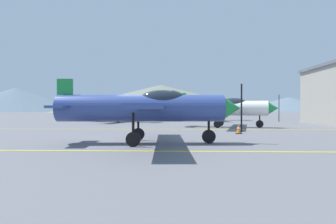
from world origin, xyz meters
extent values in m
plane|color=slate|center=(0.00, 0.00, 0.00)|extent=(400.00, 400.00, 0.00)
cube|color=yellow|center=(0.00, -3.55, 0.01)|extent=(80.00, 0.16, 0.01)
cube|color=yellow|center=(0.00, 7.70, 0.01)|extent=(80.00, 0.16, 0.01)
cylinder|color=#33478C|center=(-0.16, -1.10, 1.56)|extent=(7.35, 1.54, 1.18)
cone|color=#1E8C3F|center=(3.86, -0.90, 1.56)|extent=(0.80, 1.04, 1.00)
cube|color=black|center=(4.29, -0.88, 1.56)|extent=(0.05, 0.13, 2.15)
ellipsoid|color=#1E2833|center=(0.81, -1.05, 1.91)|extent=(2.19, 1.07, 0.97)
cube|color=#33478C|center=(0.27, -1.07, 1.61)|extent=(1.65, 9.49, 0.17)
cube|color=#33478C|center=(-3.48, -1.26, 1.61)|extent=(0.89, 2.83, 0.11)
cube|color=#1E8C3F|center=(-3.48, -1.26, 2.20)|extent=(0.68, 0.16, 1.29)
cylinder|color=black|center=(2.85, -0.95, 0.84)|extent=(0.11, 0.11, 1.08)
cylinder|color=black|center=(2.85, -0.95, 0.30)|extent=(0.61, 0.16, 0.60)
cylinder|color=black|center=(-0.31, -2.29, 0.84)|extent=(0.11, 0.11, 1.08)
cylinder|color=black|center=(-0.31, -2.29, 0.30)|extent=(0.61, 0.16, 0.60)
cylinder|color=black|center=(-0.43, 0.07, 0.84)|extent=(0.11, 0.11, 1.08)
cylinder|color=black|center=(-0.43, 0.07, 0.30)|extent=(0.61, 0.16, 0.60)
cylinder|color=white|center=(5.02, 10.68, 1.56)|extent=(7.38, 2.79, 1.18)
cone|color=#1E8C3F|center=(8.94, 9.78, 1.56)|extent=(0.96, 1.15, 1.00)
cube|color=black|center=(9.36, 9.68, 1.56)|extent=(0.07, 0.14, 2.15)
ellipsoid|color=#1E2833|center=(5.96, 10.46, 1.91)|extent=(2.31, 1.42, 0.97)
cube|color=white|center=(5.44, 10.58, 1.61)|extent=(3.27, 9.47, 0.17)
cube|color=white|center=(1.77, 11.43, 1.61)|extent=(1.36, 2.89, 0.11)
cube|color=#1E8C3F|center=(1.77, 11.43, 2.20)|extent=(0.69, 0.28, 1.29)
cylinder|color=black|center=(7.95, 10.01, 0.84)|extent=(0.11, 0.11, 1.08)
cylinder|color=black|center=(7.95, 10.01, 0.30)|extent=(0.61, 0.26, 0.60)
cylinder|color=black|center=(4.54, 9.58, 0.84)|extent=(0.11, 0.11, 1.08)
cylinder|color=black|center=(4.54, 9.58, 0.30)|extent=(0.61, 0.26, 0.60)
cylinder|color=black|center=(5.07, 11.88, 0.84)|extent=(0.11, 0.11, 1.08)
cylinder|color=black|center=(5.07, 11.88, 0.30)|extent=(0.61, 0.26, 0.60)
cylinder|color=#33478C|center=(-5.10, 19.53, 1.56)|extent=(7.38, 2.78, 1.18)
cone|color=#1E8C3F|center=(-9.03, 20.43, 1.56)|extent=(0.96, 1.15, 1.00)
cube|color=black|center=(-9.45, 20.52, 1.56)|extent=(0.07, 0.14, 2.15)
ellipsoid|color=#1E2833|center=(-6.05, 19.75, 1.91)|extent=(2.31, 1.42, 0.97)
cube|color=#33478C|center=(-5.52, 19.63, 1.61)|extent=(3.26, 9.47, 0.17)
cube|color=#33478C|center=(-1.86, 18.79, 1.61)|extent=(1.35, 2.89, 0.11)
cube|color=#1E8C3F|center=(-1.86, 18.79, 2.20)|extent=(0.69, 0.28, 1.29)
cylinder|color=black|center=(-8.03, 20.20, 0.84)|extent=(0.11, 0.11, 1.08)
cylinder|color=black|center=(-8.03, 20.20, 0.30)|extent=(0.61, 0.26, 0.60)
cylinder|color=black|center=(-4.63, 20.64, 0.84)|extent=(0.11, 0.11, 1.08)
cylinder|color=black|center=(-4.63, 20.64, 0.30)|extent=(0.61, 0.26, 0.60)
cylinder|color=black|center=(-5.16, 18.33, 0.84)|extent=(0.11, 0.11, 1.08)
cylinder|color=black|center=(-5.16, 18.33, 0.30)|extent=(0.61, 0.26, 0.60)
cylinder|color=silver|center=(5.93, 24.41, 1.56)|extent=(7.38, 1.95, 1.18)
cone|color=#F2A519|center=(1.92, 23.98, 1.56)|extent=(0.85, 1.08, 1.00)
cube|color=black|center=(1.49, 23.93, 1.56)|extent=(0.06, 0.13, 2.15)
ellipsoid|color=#1E2833|center=(4.96, 24.30, 1.91)|extent=(2.24, 1.19, 0.97)
cube|color=silver|center=(5.50, 24.36, 1.61)|extent=(2.18, 9.52, 0.17)
cube|color=silver|center=(9.23, 24.76, 1.61)|extent=(1.04, 2.86, 0.11)
cube|color=#F2A519|center=(9.23, 24.76, 2.20)|extent=(0.69, 0.20, 1.29)
cylinder|color=black|center=(2.94, 24.09, 0.84)|extent=(0.11, 0.11, 1.08)
cylinder|color=black|center=(2.94, 24.09, 0.30)|extent=(0.61, 0.19, 0.60)
cylinder|color=black|center=(6.01, 25.60, 0.84)|extent=(0.11, 0.11, 1.08)
cylinder|color=black|center=(6.01, 25.60, 0.30)|extent=(0.61, 0.19, 0.60)
cylinder|color=black|center=(6.26, 23.25, 0.84)|extent=(0.11, 0.11, 1.08)
cylinder|color=black|center=(6.26, 23.25, 0.30)|extent=(0.61, 0.19, 0.60)
cube|color=white|center=(-1.77, 32.41, 0.70)|extent=(4.14, 4.45, 0.75)
cube|color=black|center=(-1.67, 32.52, 1.35)|extent=(2.76, 2.86, 0.55)
cylinder|color=black|center=(-3.37, 31.90, 0.32)|extent=(0.58, 0.63, 0.64)
cylinder|color=black|center=(-1.99, 30.74, 0.32)|extent=(0.58, 0.63, 0.64)
cylinder|color=black|center=(-1.55, 34.08, 0.32)|extent=(0.58, 0.63, 0.64)
cylinder|color=black|center=(-0.17, 32.92, 0.32)|extent=(0.58, 0.63, 0.64)
cube|color=black|center=(5.15, 4.13, 0.02)|extent=(0.36, 0.36, 0.04)
cone|color=orange|center=(5.15, 4.13, 0.32)|extent=(0.29, 0.29, 0.55)
cylinder|color=white|center=(5.15, 4.13, 0.34)|extent=(0.20, 0.20, 0.08)
cone|color=slate|center=(-77.55, 129.11, 5.77)|extent=(61.54, 61.54, 11.55)
cone|color=slate|center=(-6.08, 110.48, 5.61)|extent=(88.20, 88.20, 11.21)
cone|color=slate|center=(63.08, 158.30, 3.90)|extent=(61.16, 61.16, 7.81)
camera|label=1|loc=(1.55, -14.38, 1.55)|focal=32.39mm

